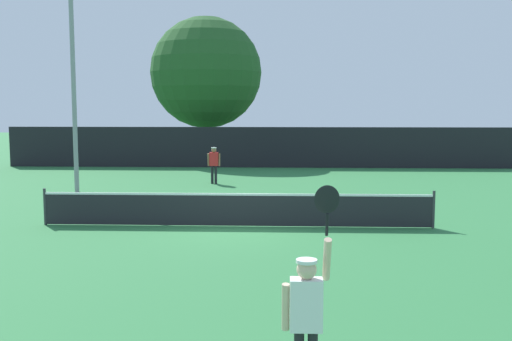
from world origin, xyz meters
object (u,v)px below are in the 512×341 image
at_px(player_receiving, 214,162).
at_px(light_pole, 73,64).
at_px(player_serving, 307,306).
at_px(tennis_ball, 333,214).
at_px(large_tree, 206,73).
at_px(parked_car_near, 300,146).

height_order(player_receiving, light_pole, light_pole).
xyz_separation_m(player_serving, light_pole, (-8.54, 16.51, 4.00)).
height_order(player_serving, tennis_ball, player_serving).
distance_m(light_pole, large_tree, 14.59).
height_order(light_pole, parked_car_near, light_pole).
height_order(tennis_ball, light_pole, light_pole).
relative_size(player_receiving, light_pole, 0.18).
height_order(player_serving, light_pole, light_pole).
bearing_deg(light_pole, player_serving, -62.65).
bearing_deg(light_pole, player_receiving, 27.82).
xyz_separation_m(light_pole, parked_car_near, (9.54, 16.33, -4.33)).
xyz_separation_m(tennis_ball, light_pole, (-9.89, 4.72, 5.08)).
relative_size(large_tree, parked_car_near, 2.07).
relative_size(player_receiving, parked_car_near, 0.37).
distance_m(tennis_ball, parked_car_near, 21.06).
xyz_separation_m(player_receiving, light_pole, (-5.24, -2.77, 4.11)).
bearing_deg(player_receiving, player_serving, 99.70).
height_order(large_tree, parked_car_near, large_tree).
bearing_deg(tennis_ball, player_serving, -96.52).
xyz_separation_m(player_serving, tennis_ball, (1.35, 11.79, -1.08)).
distance_m(player_serving, player_receiving, 19.56).
relative_size(tennis_ball, parked_car_near, 0.02).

